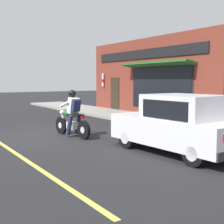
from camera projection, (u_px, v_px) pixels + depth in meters
ground_plane at (49, 135)px, 11.03m from camera, size 80.00×80.00×0.00m
sidewalk_curb at (124, 116)px, 16.49m from camera, size 2.60×22.00×0.14m
storefront_building at (148, 77)px, 17.04m from camera, size 1.25×10.24×4.20m
motorcycle_with_rider at (72, 117)px, 10.76m from camera, size 0.63×2.02×1.62m
car_hatchback at (178, 125)px, 8.30m from camera, size 1.81×3.85×1.57m
fire_hydrant at (159, 109)px, 15.06m from camera, size 0.36×0.24×0.88m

